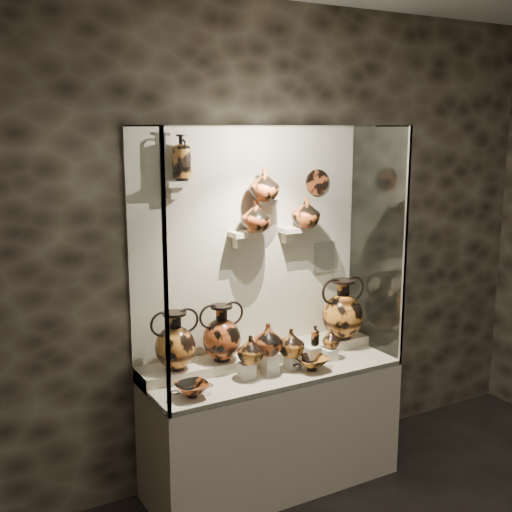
% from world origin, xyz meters
% --- Properties ---
extents(wall_back, '(5.00, 0.02, 3.20)m').
position_xyz_m(wall_back, '(0.00, 2.50, 1.60)').
color(wall_back, black).
rests_on(wall_back, ground).
extents(plinth, '(1.70, 0.60, 0.80)m').
position_xyz_m(plinth, '(0.00, 2.18, 0.40)').
color(plinth, beige).
rests_on(plinth, floor).
extents(front_tier, '(1.68, 0.58, 0.03)m').
position_xyz_m(front_tier, '(0.00, 2.18, 0.82)').
color(front_tier, '#C3B497').
rests_on(front_tier, plinth).
extents(rear_tier, '(1.70, 0.25, 0.10)m').
position_xyz_m(rear_tier, '(0.00, 2.35, 0.85)').
color(rear_tier, '#C3B497').
rests_on(rear_tier, plinth).
extents(back_panel, '(1.70, 0.03, 1.60)m').
position_xyz_m(back_panel, '(0.00, 2.50, 1.60)').
color(back_panel, beige).
rests_on(back_panel, plinth).
extents(glass_front, '(1.70, 0.01, 1.60)m').
position_xyz_m(glass_front, '(0.00, 1.88, 1.60)').
color(glass_front, white).
rests_on(glass_front, plinth).
extents(glass_left, '(0.01, 0.60, 1.60)m').
position_xyz_m(glass_left, '(-0.85, 2.18, 1.60)').
color(glass_left, white).
rests_on(glass_left, plinth).
extents(glass_right, '(0.01, 0.60, 1.60)m').
position_xyz_m(glass_right, '(0.85, 2.18, 1.60)').
color(glass_right, white).
rests_on(glass_right, plinth).
extents(glass_top, '(1.70, 0.60, 0.01)m').
position_xyz_m(glass_top, '(0.00, 2.18, 2.40)').
color(glass_top, white).
rests_on(glass_top, back_panel).
extents(frame_post_left, '(0.02, 0.02, 1.60)m').
position_xyz_m(frame_post_left, '(-0.84, 1.89, 1.60)').
color(frame_post_left, gray).
rests_on(frame_post_left, plinth).
extents(frame_post_right, '(0.02, 0.02, 1.60)m').
position_xyz_m(frame_post_right, '(0.84, 1.89, 1.60)').
color(frame_post_right, gray).
rests_on(frame_post_right, plinth).
extents(pedestal_a, '(0.09, 0.09, 0.10)m').
position_xyz_m(pedestal_a, '(-0.22, 2.13, 0.88)').
color(pedestal_a, silver).
rests_on(pedestal_a, front_tier).
extents(pedestal_b, '(0.09, 0.09, 0.13)m').
position_xyz_m(pedestal_b, '(-0.05, 2.13, 0.90)').
color(pedestal_b, silver).
rests_on(pedestal_b, front_tier).
extents(pedestal_c, '(0.09, 0.09, 0.09)m').
position_xyz_m(pedestal_c, '(0.12, 2.13, 0.88)').
color(pedestal_c, silver).
rests_on(pedestal_c, front_tier).
extents(pedestal_d, '(0.09, 0.09, 0.12)m').
position_xyz_m(pedestal_d, '(0.28, 2.13, 0.89)').
color(pedestal_d, silver).
rests_on(pedestal_d, front_tier).
extents(pedestal_e, '(0.09, 0.09, 0.08)m').
position_xyz_m(pedestal_e, '(0.42, 2.13, 0.87)').
color(pedestal_e, silver).
rests_on(pedestal_e, front_tier).
extents(bracket_ul, '(0.14, 0.12, 0.04)m').
position_xyz_m(bracket_ul, '(-0.55, 2.42, 2.05)').
color(bracket_ul, beige).
rests_on(bracket_ul, back_panel).
extents(bracket_ca, '(0.14, 0.12, 0.04)m').
position_xyz_m(bracket_ca, '(-0.10, 2.42, 1.70)').
color(bracket_ca, beige).
rests_on(bracket_ca, back_panel).
extents(bracket_cb, '(0.10, 0.12, 0.04)m').
position_xyz_m(bracket_cb, '(0.10, 2.42, 1.90)').
color(bracket_cb, beige).
rests_on(bracket_cb, back_panel).
extents(bracket_cc, '(0.14, 0.12, 0.04)m').
position_xyz_m(bracket_cc, '(0.28, 2.42, 1.70)').
color(bracket_cc, beige).
rests_on(bracket_cc, back_panel).
extents(amphora_left, '(0.31, 0.31, 0.37)m').
position_xyz_m(amphora_left, '(-0.62, 2.32, 1.09)').
color(amphora_left, '#C87326').
rests_on(amphora_left, rear_tier).
extents(amphora_mid, '(0.32, 0.32, 0.37)m').
position_xyz_m(amphora_mid, '(-0.30, 2.32, 1.09)').
color(amphora_mid, '#B0491F').
rests_on(amphora_mid, rear_tier).
extents(amphora_right, '(0.38, 0.38, 0.44)m').
position_xyz_m(amphora_right, '(0.65, 2.30, 1.12)').
color(amphora_right, '#C87326').
rests_on(amphora_right, rear_tier).
extents(jug_a, '(0.19, 0.19, 0.18)m').
position_xyz_m(jug_a, '(-0.20, 2.11, 1.02)').
color(jug_a, '#C87326').
rests_on(jug_a, pedestal_a).
extents(jug_b, '(0.25, 0.25, 0.20)m').
position_xyz_m(jug_b, '(-0.07, 2.13, 1.06)').
color(jug_b, '#B0491F').
rests_on(jug_b, pedestal_b).
extents(jug_c, '(0.22, 0.22, 0.18)m').
position_xyz_m(jug_c, '(0.10, 2.11, 1.01)').
color(jug_c, '#C87326').
rests_on(jug_c, pedestal_c).
extents(jug_e, '(0.16, 0.16, 0.13)m').
position_xyz_m(jug_e, '(0.45, 2.15, 0.97)').
color(jug_e, '#C87326').
rests_on(jug_e, pedestal_e).
extents(lekythos_small, '(0.07, 0.07, 0.15)m').
position_xyz_m(lekythos_small, '(0.31, 2.15, 1.03)').
color(lekythos_small, '#B0491F').
rests_on(lekythos_small, pedestal_d).
extents(kylix_left, '(0.28, 0.25, 0.10)m').
position_xyz_m(kylix_left, '(-0.64, 2.03, 0.88)').
color(kylix_left, '#B0491F').
rests_on(kylix_left, front_tier).
extents(kylix_right, '(0.27, 0.23, 0.11)m').
position_xyz_m(kylix_right, '(0.21, 2.03, 0.88)').
color(kylix_right, '#C87326').
rests_on(kylix_right, front_tier).
extents(lekythos_tall, '(0.15, 0.15, 0.32)m').
position_xyz_m(lekythos_tall, '(-0.52, 2.41, 2.23)').
color(lekythos_tall, '#C87326').
rests_on(lekythos_tall, bracket_ul).
extents(ovoid_vase_a, '(0.22, 0.22, 0.21)m').
position_xyz_m(ovoid_vase_a, '(-0.02, 2.37, 1.82)').
color(ovoid_vase_a, '#B0491F').
rests_on(ovoid_vase_a, bracket_ca).
extents(ovoid_vase_b, '(0.20, 0.20, 0.21)m').
position_xyz_m(ovoid_vase_b, '(0.05, 2.37, 2.02)').
color(ovoid_vase_b, '#B0491F').
rests_on(ovoid_vase_b, bracket_cb).
extents(ovoid_vase_c, '(0.20, 0.20, 0.20)m').
position_xyz_m(ovoid_vase_c, '(0.38, 2.37, 1.82)').
color(ovoid_vase_c, '#B0491F').
rests_on(ovoid_vase_c, bracket_cc).
extents(wall_plate, '(0.18, 0.02, 0.18)m').
position_xyz_m(wall_plate, '(0.53, 2.47, 2.01)').
color(wall_plate, '#A84821').
rests_on(wall_plate, back_panel).
extents(info_placard, '(0.17, 0.01, 0.23)m').
position_xyz_m(info_placard, '(0.61, 2.47, 1.47)').
color(info_placard, beige).
rests_on(info_placard, back_panel).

